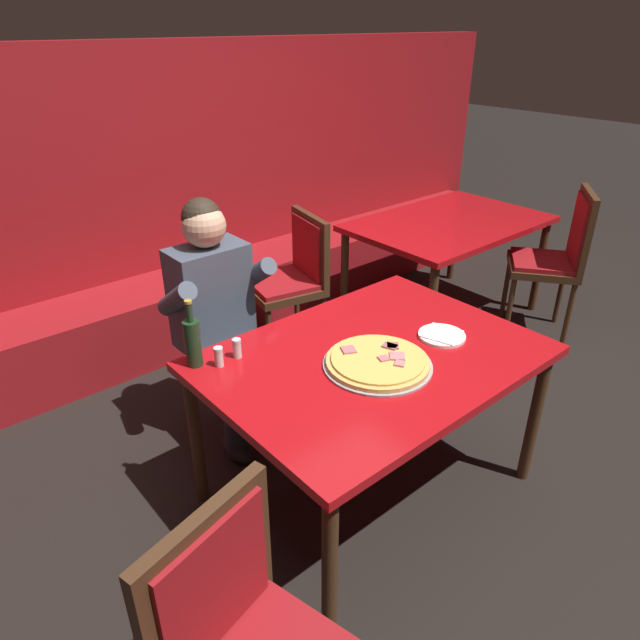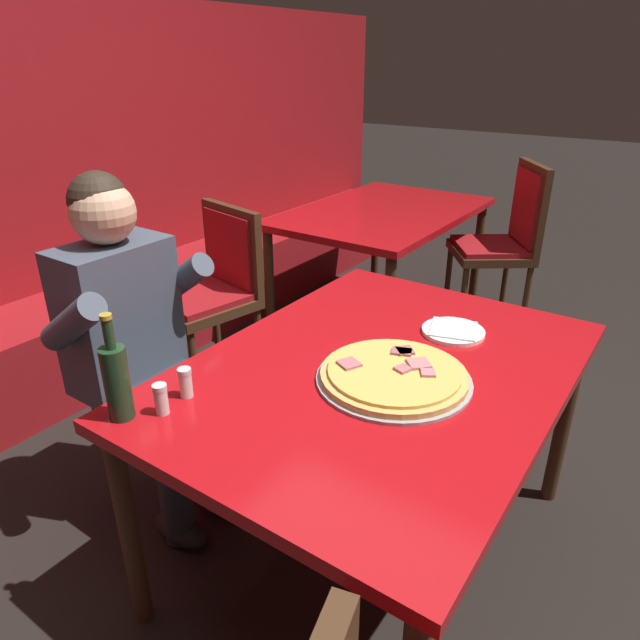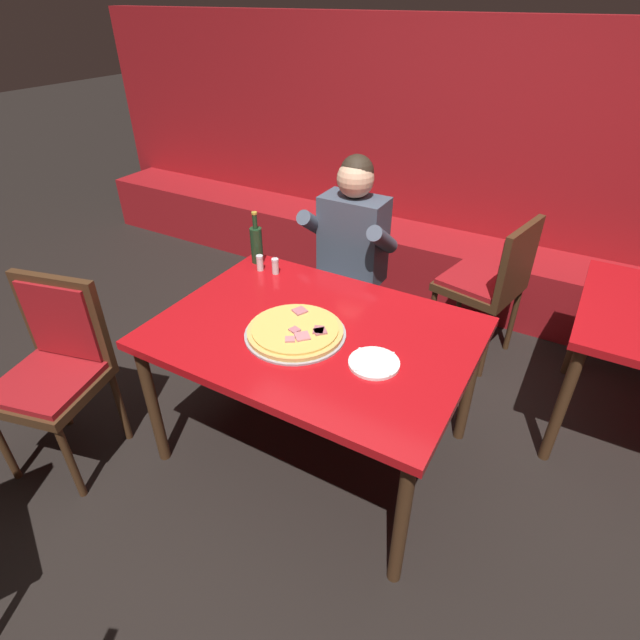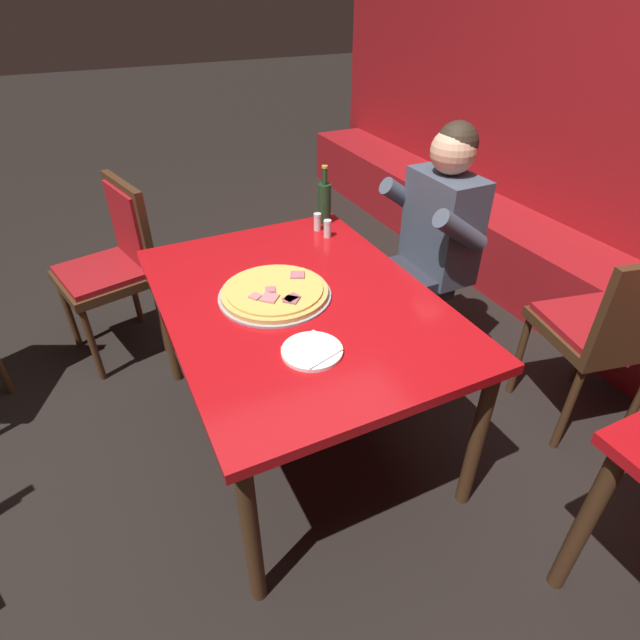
# 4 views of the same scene
# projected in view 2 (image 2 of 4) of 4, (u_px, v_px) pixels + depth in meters

# --- Properties ---
(ground_plane) EXTENTS (24.00, 24.00, 0.00)m
(ground_plane) POSITION_uv_depth(u_px,v_px,m) (370.00, 548.00, 2.04)
(ground_plane) COLOR black
(booth_bench) EXTENTS (6.46, 0.48, 0.46)m
(booth_bench) POSITION_uv_depth(u_px,v_px,m) (56.00, 352.00, 2.90)
(booth_bench) COLOR maroon
(booth_bench) RESTS_ON ground_plane
(main_dining_table) EXTENTS (1.40, 1.02, 0.75)m
(main_dining_table) POSITION_uv_depth(u_px,v_px,m) (378.00, 386.00, 1.75)
(main_dining_table) COLOR #422816
(main_dining_table) RESTS_ON ground_plane
(pizza) EXTENTS (0.45, 0.45, 0.05)m
(pizza) POSITION_uv_depth(u_px,v_px,m) (394.00, 375.00, 1.64)
(pizza) COLOR #9E9EA3
(pizza) RESTS_ON main_dining_table
(plate_white_paper) EXTENTS (0.21, 0.21, 0.02)m
(plate_white_paper) POSITION_uv_depth(u_px,v_px,m) (453.00, 331.00, 1.92)
(plate_white_paper) COLOR white
(plate_white_paper) RESTS_ON main_dining_table
(beer_bottle) EXTENTS (0.07, 0.07, 0.29)m
(beer_bottle) POSITION_uv_depth(u_px,v_px,m) (117.00, 380.00, 1.43)
(beer_bottle) COLOR #19381E
(beer_bottle) RESTS_ON main_dining_table
(shaker_red_pepper_flakes) EXTENTS (0.04, 0.04, 0.09)m
(shaker_red_pepper_flakes) POSITION_uv_depth(u_px,v_px,m) (161.00, 400.00, 1.48)
(shaker_red_pepper_flakes) COLOR silver
(shaker_red_pepper_flakes) RESTS_ON main_dining_table
(shaker_parmesan) EXTENTS (0.04, 0.04, 0.09)m
(shaker_parmesan) POSITION_uv_depth(u_px,v_px,m) (186.00, 384.00, 1.55)
(shaker_parmesan) COLOR silver
(shaker_parmesan) RESTS_ON main_dining_table
(diner_seated_blue_shirt) EXTENTS (0.53, 0.53, 1.27)m
(diner_seated_blue_shirt) POSITION_uv_depth(u_px,v_px,m) (139.00, 341.00, 1.97)
(diner_seated_blue_shirt) COLOR black
(diner_seated_blue_shirt) RESTS_ON ground_plane
(dining_chair_far_right) EXTENTS (0.52, 0.52, 0.94)m
(dining_chair_far_right) POSITION_uv_depth(u_px,v_px,m) (214.00, 285.00, 2.82)
(dining_chair_far_right) COLOR #422816
(dining_chair_far_right) RESTS_ON ground_plane
(dining_chair_by_booth) EXTENTS (0.62, 0.62, 1.04)m
(dining_chair_by_booth) POSITION_uv_depth(u_px,v_px,m) (505.00, 236.00, 3.44)
(dining_chair_by_booth) COLOR #422816
(dining_chair_by_booth) RESTS_ON ground_plane
(background_dining_table) EXTENTS (1.38, 0.91, 0.75)m
(background_dining_table) POSITION_uv_depth(u_px,v_px,m) (383.00, 222.00, 3.49)
(background_dining_table) COLOR #422816
(background_dining_table) RESTS_ON ground_plane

